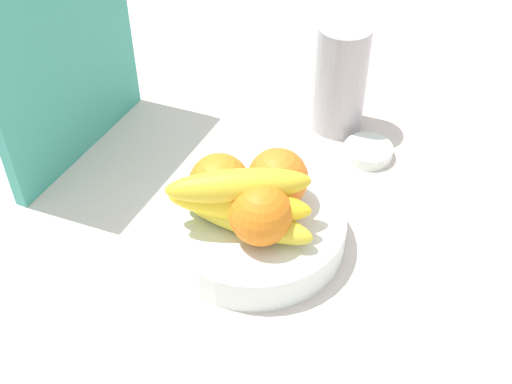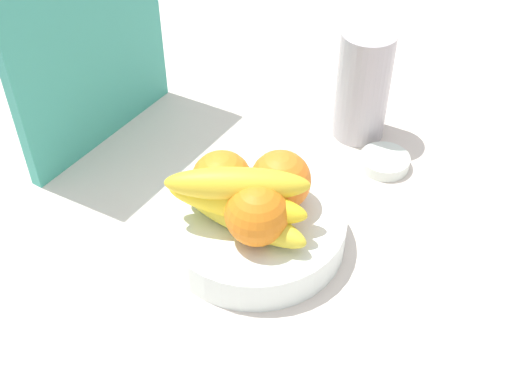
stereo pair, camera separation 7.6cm
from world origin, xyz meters
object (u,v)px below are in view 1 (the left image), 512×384
(banana_bunch, at_px, (243,203))
(jar_lid, at_px, (368,151))
(fruit_bowl, at_px, (256,229))
(orange_front_left, at_px, (278,179))
(orange_front_right, at_px, (220,184))
(orange_center, at_px, (261,214))
(cutting_board, at_px, (60,40))
(thermos_tumbler, at_px, (340,78))

(banana_bunch, xyz_separation_m, jar_lid, (0.25, -0.09, -0.08))
(fruit_bowl, height_order, banana_bunch, banana_bunch)
(orange_front_left, relative_size, orange_front_right, 1.00)
(orange_center, height_order, cutting_board, cutting_board)
(orange_front_left, distance_m, cutting_board, 0.34)
(orange_center, xyz_separation_m, jar_lid, (0.25, -0.06, -0.07))
(fruit_bowl, xyz_separation_m, orange_front_right, (-0.00, 0.05, 0.06))
(orange_front_right, relative_size, cutting_board, 0.21)
(fruit_bowl, distance_m, banana_bunch, 0.07)
(orange_front_left, xyz_separation_m, orange_front_right, (-0.04, 0.06, 0.00))
(fruit_bowl, bearing_deg, cutting_board, 76.58)
(orange_front_right, distance_m, jar_lid, 0.27)
(orange_front_left, height_order, orange_front_right, same)
(fruit_bowl, bearing_deg, orange_front_left, -21.74)
(orange_center, bearing_deg, jar_lid, -14.28)
(thermos_tumbler, bearing_deg, fruit_bowl, 176.55)
(orange_center, bearing_deg, orange_front_right, 67.17)
(banana_bunch, distance_m, thermos_tumbler, 0.30)
(orange_front_right, xyz_separation_m, jar_lid, (0.22, -0.13, -0.07))
(orange_center, distance_m, banana_bunch, 0.03)
(orange_center, height_order, jar_lid, orange_center)
(fruit_bowl, bearing_deg, banana_bunch, 166.30)
(orange_front_left, relative_size, banana_bunch, 0.41)
(orange_front_right, relative_size, thermos_tumbler, 0.45)
(jar_lid, bearing_deg, thermos_tumbler, 50.90)
(banana_bunch, bearing_deg, orange_front_left, -18.44)
(fruit_bowl, bearing_deg, orange_front_right, 92.66)
(orange_front_left, bearing_deg, orange_center, -175.40)
(orange_front_left, bearing_deg, cutting_board, 83.11)
(jar_lid, bearing_deg, orange_front_right, 149.73)
(cutting_board, distance_m, jar_lid, 0.45)
(fruit_bowl, relative_size, orange_front_left, 3.00)
(banana_bunch, bearing_deg, fruit_bowl, -13.70)
(fruit_bowl, relative_size, orange_front_right, 3.00)
(cutting_board, bearing_deg, banana_bunch, -105.53)
(orange_center, relative_size, cutting_board, 0.21)
(fruit_bowl, distance_m, jar_lid, 0.24)
(cutting_board, xyz_separation_m, thermos_tumbler, (0.20, -0.33, -0.10))
(banana_bunch, distance_m, cutting_board, 0.33)
(orange_center, bearing_deg, fruit_bowl, 32.44)
(orange_front_right, xyz_separation_m, cutting_board, (0.08, 0.26, 0.10))
(orange_front_left, bearing_deg, fruit_bowl, 158.26)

